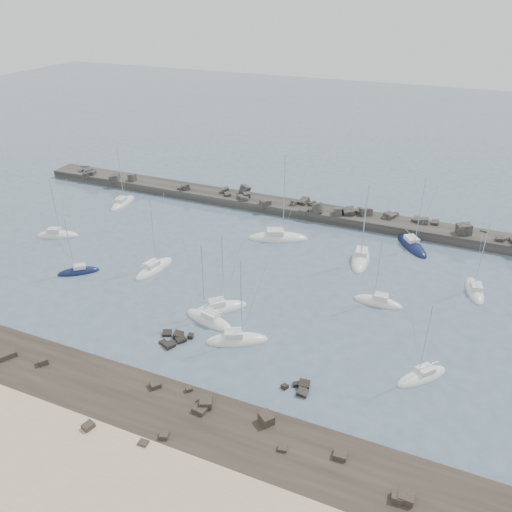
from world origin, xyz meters
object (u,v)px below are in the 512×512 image
Objects in this scene: sailboat_3 at (154,269)px; sailboat_10 at (474,291)px; sailboat_8 at (412,246)px; sailboat_13 at (220,309)px; sailboat_6 at (361,259)px; sailboat_0 at (57,236)px; sailboat_1 at (123,203)px; sailboat_4 at (278,238)px; sailboat_7 at (237,340)px; sailboat_5 at (209,320)px; sailboat_2 at (79,272)px; sailboat_11 at (422,377)px; sailboat_9 at (378,302)px.

sailboat_3 is 1.09× the size of sailboat_10.
sailboat_8 is at bearing 33.09° from sailboat_3.
sailboat_8 is 39.63m from sailboat_13.
sailboat_0 is at bearing -166.54° from sailboat_6.
sailboat_1 reaches higher than sailboat_13.
sailboat_3 is 24.43m from sailboat_4.
sailboat_4 reaches higher than sailboat_1.
sailboat_0 is 0.95× the size of sailboat_7.
sailboat_8 is at bearing 19.16° from sailboat_0.
sailboat_13 is (37.64, -27.66, 0.01)m from sailboat_1.
sailboat_1 is 53.96m from sailboat_6.
sailboat_3 reaches higher than sailboat_13.
sailboat_5 is at bearing -89.81° from sailboat_4.
sailboat_2 is 0.61× the size of sailboat_4.
sailboat_0 is 0.97× the size of sailboat_5.
sailboat_1 is 0.78× the size of sailboat_4.
sailboat_4 reaches higher than sailboat_11.
sailboat_0 is at bearing 171.63° from sailboat_3.
sailboat_13 reaches higher than sailboat_2.
sailboat_7 reaches higher than sailboat_13.
sailboat_6 reaches higher than sailboat_7.
sailboat_5 is at bearing -146.86° from sailboat_9.
sailboat_9 is at bearing 7.23° from sailboat_3.
sailboat_5 is at bearing -146.33° from sailboat_10.
sailboat_7 is 1.14× the size of sailboat_11.
sailboat_1 is 1.01× the size of sailboat_7.
sailboat_7 is 0.91× the size of sailboat_8.
sailboat_9 is at bearing 26.76° from sailboat_13.
sailboat_8 reaches higher than sailboat_1.
sailboat_8 is at bearing 31.88° from sailboat_2.
sailboat_13 is (15.53, -6.14, 0.00)m from sailboat_3.
sailboat_5 is (37.54, -30.92, 0.01)m from sailboat_1.
sailboat_2 is 0.70× the size of sailboat_6.
sailboat_2 is 26.69m from sailboat_13.
sailboat_8 is 1.24× the size of sailboat_9.
sailboat_4 is at bearing 90.45° from sailboat_13.
sailboat_0 is at bearing 166.27° from sailboat_13.
sailboat_4 is at bearing 100.40° from sailboat_7.
sailboat_5 is 3.26m from sailboat_13.
sailboat_2 is 0.82× the size of sailboat_13.
sailboat_1 is 37.53m from sailboat_4.
sailboat_10 is 24.05m from sailboat_11.
sailboat_1 is 0.92× the size of sailboat_8.
sailboat_4 reaches higher than sailboat_8.
sailboat_4 reaches higher than sailboat_7.
sailboat_10 is (11.19, -11.65, -0.01)m from sailboat_8.
sailboat_4 reaches higher than sailboat_2.
sailboat_6 is (16.23, 26.32, 0.00)m from sailboat_5.
sailboat_9 is at bearing -66.30° from sailboat_6.
sailboat_11 is at bearing -102.80° from sailboat_10.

